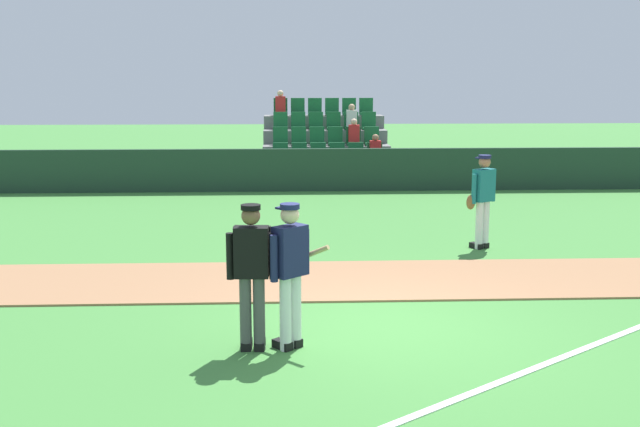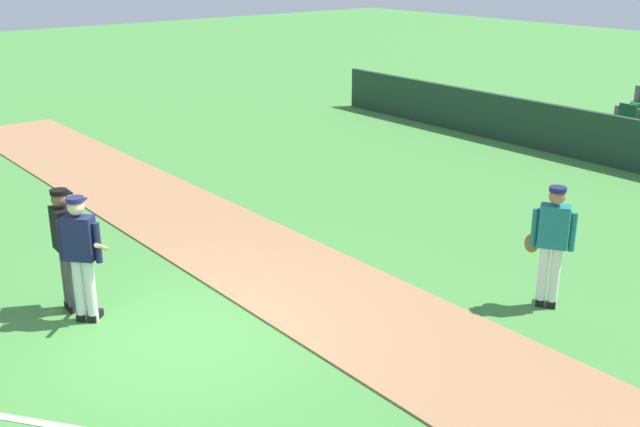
{
  "view_description": "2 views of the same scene",
  "coord_description": "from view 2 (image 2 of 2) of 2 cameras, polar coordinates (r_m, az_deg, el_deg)",
  "views": [
    {
      "loc": [
        -1.23,
        -9.66,
        3.26
      ],
      "look_at": [
        -0.71,
        2.0,
        1.13
      ],
      "focal_mm": 43.52,
      "sensor_mm": 36.0,
      "label": 1
    },
    {
      "loc": [
        8.01,
        -4.16,
        4.8
      ],
      "look_at": [
        0.14,
        2.16,
        1.25
      ],
      "focal_mm": 42.77,
      "sensor_mm": 36.0,
      "label": 2
    }
  ],
  "objects": [
    {
      "name": "runner_teal_jersey",
      "position": [
        10.91,
        16.9,
        -2.08
      ],
      "size": [
        0.63,
        0.44,
        1.76
      ],
      "color": "white",
      "rests_on": "ground"
    },
    {
      "name": "umpire_home_plate",
      "position": [
        10.88,
        -18.46,
        -2.09
      ],
      "size": [
        0.59,
        0.32,
        1.76
      ],
      "color": "#4C4C4C",
      "rests_on": "ground"
    },
    {
      "name": "ground_plane",
      "position": [
        10.22,
        -10.12,
        -8.95
      ],
      "size": [
        80.0,
        80.0,
        0.0
      ],
      "primitive_type": "plane",
      "color": "#42843A"
    },
    {
      "name": "batter_navy_jersey",
      "position": [
        10.51,
        -17.4,
        -2.93
      ],
      "size": [
        0.71,
        0.69,
        1.76
      ],
      "color": "white",
      "rests_on": "ground"
    },
    {
      "name": "infield_dirt_path",
      "position": [
        11.3,
        -0.26,
        -5.67
      ],
      "size": [
        28.0,
        2.37,
        0.03
      ],
      "primitive_type": "cube",
      "color": "#9E704C",
      "rests_on": "ground"
    }
  ]
}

